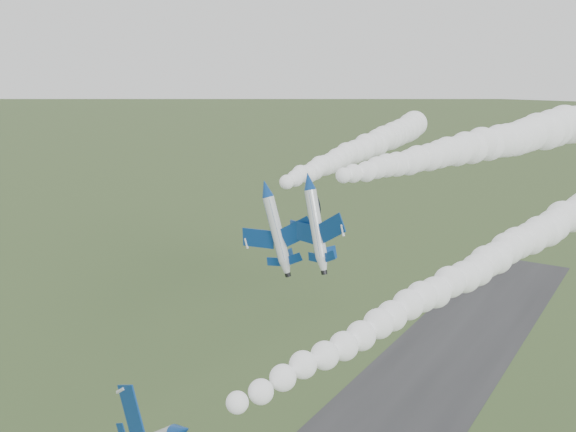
% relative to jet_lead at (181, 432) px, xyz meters
% --- Properties ---
extents(jet_lead, '(6.13, 12.10, 8.26)m').
position_rel_jet_lead_xyz_m(jet_lead, '(0.00, 0.00, 0.00)').
color(jet_lead, silver).
extents(smoke_trail_jet_lead, '(19.74, 74.85, 4.83)m').
position_rel_jet_lead_xyz_m(smoke_trail_jet_lead, '(10.10, 39.43, 3.27)').
color(smoke_trail_jet_lead, white).
extents(jet_pair_left, '(9.38, 11.67, 3.64)m').
position_rel_jet_lead_xyz_m(jet_pair_left, '(-12.32, 29.25, 11.59)').
color(jet_pair_left, silver).
extents(smoke_trail_jet_pair_left, '(7.63, 53.07, 4.82)m').
position_rel_jet_lead_xyz_m(smoke_trail_jet_pair_left, '(-13.78, 58.43, 12.87)').
color(smoke_trail_jet_pair_left, white).
extents(jet_pair_right, '(9.19, 11.00, 3.55)m').
position_rel_jet_lead_xyz_m(jet_pair_right, '(-6.38, 28.78, 13.11)').
color(jet_pair_right, silver).
extents(smoke_trail_jet_pair_right, '(24.88, 52.46, 5.86)m').
position_rel_jet_lead_xyz_m(smoke_trail_jet_pair_right, '(4.27, 55.86, 14.74)').
color(smoke_trail_jet_pair_right, white).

